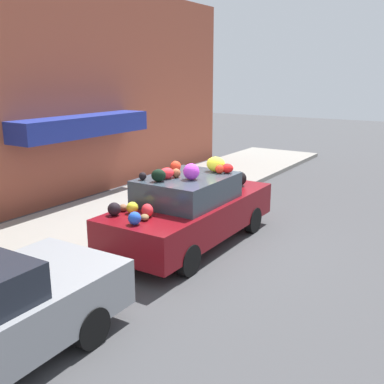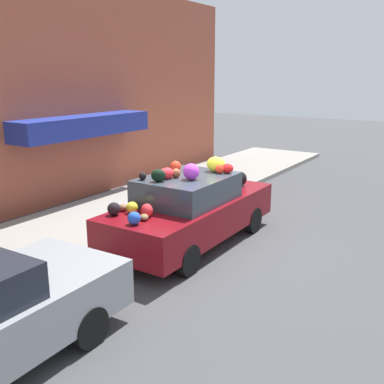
{
  "view_description": "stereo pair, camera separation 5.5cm",
  "coord_description": "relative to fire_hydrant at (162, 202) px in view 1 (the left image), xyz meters",
  "views": [
    {
      "loc": [
        -7.66,
        -4.9,
        3.54
      ],
      "look_at": [
        0.0,
        0.04,
        1.15
      ],
      "focal_mm": 42.0,
      "sensor_mm": 36.0,
      "label": 1
    },
    {
      "loc": [
        -7.63,
        -4.95,
        3.54
      ],
      "look_at": [
        0.0,
        0.04,
        1.15
      ],
      "focal_mm": 42.0,
      "sensor_mm": 36.0,
      "label": 2
    }
  ],
  "objects": [
    {
      "name": "building_facade",
      "position": [
        -0.82,
        3.4,
        2.53
      ],
      "size": [
        18.0,
        1.2,
        6.16
      ],
      "color": "#9E4C38",
      "rests_on": "ground"
    },
    {
      "name": "ground_plane",
      "position": [
        -0.89,
        -1.51,
        -0.49
      ],
      "size": [
        60.0,
        60.0,
        0.0
      ],
      "primitive_type": "plane",
      "color": "#424244"
    },
    {
      "name": "fire_hydrant",
      "position": [
        0.0,
        0.0,
        0.0
      ],
      "size": [
        0.2,
        0.2,
        0.7
      ],
      "color": "red",
      "rests_on": "sidewalk_curb"
    },
    {
      "name": "art_car",
      "position": [
        -0.93,
        -1.47,
        0.3
      ],
      "size": [
        4.43,
        1.79,
        1.85
      ],
      "rotation": [
        0.0,
        0.0,
        0.01
      ],
      "color": "maroon",
      "rests_on": "ground"
    },
    {
      "name": "sidewalk_curb",
      "position": [
        -0.89,
        1.19,
        -0.42
      ],
      "size": [
        24.0,
        3.2,
        0.15
      ],
      "color": "gray",
      "rests_on": "ground"
    }
  ]
}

